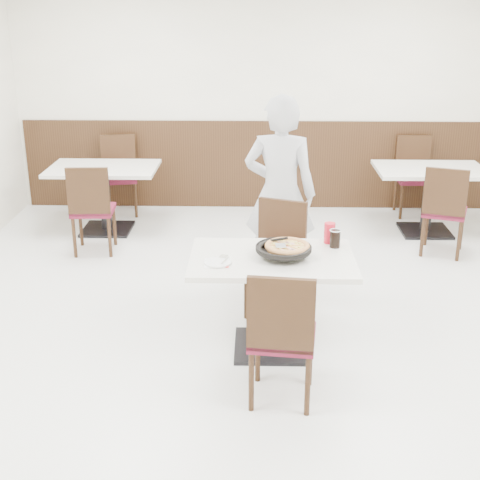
{
  "coord_description": "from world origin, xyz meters",
  "views": [
    {
      "loc": [
        -0.04,
        -4.73,
        2.53
      ],
      "look_at": [
        -0.16,
        -0.3,
        0.92
      ],
      "focal_mm": 50.0,
      "sensor_mm": 36.0,
      "label": 1
    }
  ],
  "objects_px": {
    "bg_table_right": "(428,201)",
    "bg_chair_right_far": "(415,177)",
    "main_table": "(271,303)",
    "bg_table_left": "(105,199)",
    "cola_glass": "(335,239)",
    "diner_person": "(280,194)",
    "chair_far": "(274,261)",
    "bg_chair_left_far": "(119,176)",
    "bg_chair_right_near": "(445,210)",
    "pizza_pan": "(283,252)",
    "bg_chair_left_near": "(93,208)",
    "side_plate": "(218,262)",
    "pizza": "(287,248)",
    "red_cup": "(330,233)",
    "chair_near": "(282,334)"
  },
  "relations": [
    {
      "from": "side_plate",
      "to": "bg_chair_left_far",
      "type": "relative_size",
      "value": 0.21
    },
    {
      "from": "bg_table_left",
      "to": "bg_chair_left_near",
      "type": "distance_m",
      "value": 0.67
    },
    {
      "from": "red_cup",
      "to": "bg_chair_right_near",
      "type": "distance_m",
      "value": 2.27
    },
    {
      "from": "diner_person",
      "to": "bg_chair_left_near",
      "type": "xyz_separation_m",
      "value": [
        -1.9,
        0.84,
        -0.41
      ]
    },
    {
      "from": "side_plate",
      "to": "diner_person",
      "type": "bearing_deg",
      "value": 70.24
    },
    {
      "from": "cola_glass",
      "to": "bg_chair_right_near",
      "type": "distance_m",
      "value": 2.33
    },
    {
      "from": "bg_chair_left_near",
      "to": "bg_chair_right_near",
      "type": "bearing_deg",
      "value": -3.09
    },
    {
      "from": "pizza",
      "to": "pizza_pan",
      "type": "bearing_deg",
      "value": -135.24
    },
    {
      "from": "red_cup",
      "to": "cola_glass",
      "type": "bearing_deg",
      "value": -71.23
    },
    {
      "from": "pizza_pan",
      "to": "bg_table_left",
      "type": "bearing_deg",
      "value": 125.2
    },
    {
      "from": "bg_chair_right_near",
      "to": "chair_far",
      "type": "bearing_deg",
      "value": -120.87
    },
    {
      "from": "cola_glass",
      "to": "red_cup",
      "type": "bearing_deg",
      "value": 108.77
    },
    {
      "from": "chair_near",
      "to": "pizza_pan",
      "type": "relative_size",
      "value": 2.81
    },
    {
      "from": "chair_near",
      "to": "bg_table_right",
      "type": "height_order",
      "value": "chair_near"
    },
    {
      "from": "diner_person",
      "to": "side_plate",
      "type": "bearing_deg",
      "value": 80.06
    },
    {
      "from": "main_table",
      "to": "red_cup",
      "type": "xyz_separation_m",
      "value": [
        0.44,
        0.31,
        0.45
      ]
    },
    {
      "from": "diner_person",
      "to": "pizza",
      "type": "bearing_deg",
      "value": 100.72
    },
    {
      "from": "pizza",
      "to": "bg_chair_right_near",
      "type": "distance_m",
      "value": 2.7
    },
    {
      "from": "bg_table_right",
      "to": "bg_chair_right_far",
      "type": "distance_m",
      "value": 0.67
    },
    {
      "from": "red_cup",
      "to": "bg_table_left",
      "type": "bearing_deg",
      "value": 133.58
    },
    {
      "from": "red_cup",
      "to": "bg_table_left",
      "type": "height_order",
      "value": "red_cup"
    },
    {
      "from": "side_plate",
      "to": "bg_table_left",
      "type": "relative_size",
      "value": 0.16
    },
    {
      "from": "bg_chair_right_far",
      "to": "bg_chair_right_near",
      "type": "bearing_deg",
      "value": 90.36
    },
    {
      "from": "chair_near",
      "to": "bg_table_right",
      "type": "bearing_deg",
      "value": 69.35
    },
    {
      "from": "pizza_pan",
      "to": "pizza",
      "type": "distance_m",
      "value": 0.04
    },
    {
      "from": "cola_glass",
      "to": "red_cup",
      "type": "xyz_separation_m",
      "value": [
        -0.03,
        0.1,
        0.02
      ]
    },
    {
      "from": "main_table",
      "to": "bg_table_left",
      "type": "relative_size",
      "value": 1.0
    },
    {
      "from": "diner_person",
      "to": "bg_chair_left_far",
      "type": "distance_m",
      "value": 2.88
    },
    {
      "from": "pizza",
      "to": "red_cup",
      "type": "xyz_separation_m",
      "value": [
        0.34,
        0.29,
        0.02
      ]
    },
    {
      "from": "cola_glass",
      "to": "bg_table_left",
      "type": "distance_m",
      "value": 3.43
    },
    {
      "from": "chair_far",
      "to": "bg_chair_left_far",
      "type": "height_order",
      "value": "same"
    },
    {
      "from": "diner_person",
      "to": "bg_chair_right_far",
      "type": "height_order",
      "value": "diner_person"
    },
    {
      "from": "bg_chair_right_far",
      "to": "red_cup",
      "type": "bearing_deg",
      "value": 65.78
    },
    {
      "from": "pizza_pan",
      "to": "bg_chair_left_far",
      "type": "bearing_deg",
      "value": 119.2
    },
    {
      "from": "chair_near",
      "to": "bg_chair_right_near",
      "type": "bearing_deg",
      "value": 63.9
    },
    {
      "from": "main_table",
      "to": "chair_near",
      "type": "xyz_separation_m",
      "value": [
        0.06,
        -0.67,
        0.1
      ]
    },
    {
      "from": "side_plate",
      "to": "bg_table_right",
      "type": "relative_size",
      "value": 0.16
    },
    {
      "from": "chair_far",
      "to": "diner_person",
      "type": "relative_size",
      "value": 0.54
    },
    {
      "from": "cola_glass",
      "to": "diner_person",
      "type": "distance_m",
      "value": 1.06
    },
    {
      "from": "side_plate",
      "to": "bg_chair_left_near",
      "type": "height_order",
      "value": "bg_chair_left_near"
    },
    {
      "from": "side_plate",
      "to": "bg_chair_right_far",
      "type": "relative_size",
      "value": 0.21
    },
    {
      "from": "red_cup",
      "to": "chair_far",
      "type": "bearing_deg",
      "value": 143.75
    },
    {
      "from": "pizza_pan",
      "to": "bg_table_right",
      "type": "distance_m",
      "value": 3.27
    },
    {
      "from": "pizza_pan",
      "to": "pizza",
      "type": "bearing_deg",
      "value": 44.76
    },
    {
      "from": "chair_far",
      "to": "side_plate",
      "type": "xyz_separation_m",
      "value": [
        -0.43,
        -0.75,
        0.28
      ]
    },
    {
      "from": "red_cup",
      "to": "bg_chair_right_far",
      "type": "bearing_deg",
      "value": 66.22
    },
    {
      "from": "main_table",
      "to": "cola_glass",
      "type": "xyz_separation_m",
      "value": [
        0.48,
        0.21,
        0.44
      ]
    },
    {
      "from": "bg_table_left",
      "to": "red_cup",
      "type": "bearing_deg",
      "value": -46.42
    },
    {
      "from": "pizza_pan",
      "to": "bg_chair_left_near",
      "type": "bearing_deg",
      "value": 132.7
    },
    {
      "from": "pizza_pan",
      "to": "bg_chair_left_far",
      "type": "height_order",
      "value": "bg_chair_left_far"
    }
  ]
}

